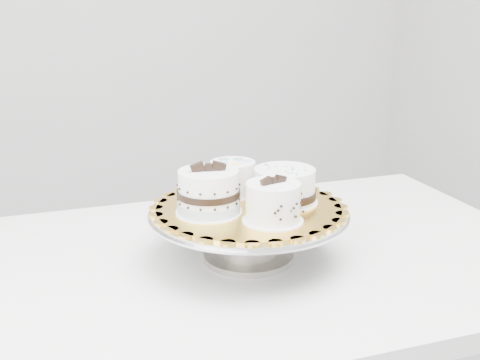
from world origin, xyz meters
name	(u,v)px	position (x,y,z in m)	size (l,w,h in m)	color
table	(263,292)	(0.04, 0.10, 0.66)	(1.23, 0.90, 0.75)	white
cake_stand	(249,225)	(0.00, 0.09, 0.82)	(0.38, 0.38, 0.10)	gray
cake_board	(249,208)	(0.00, 0.09, 0.85)	(0.34, 0.34, 0.01)	gold
cake_swirl	(273,203)	(0.00, 0.01, 0.89)	(0.11, 0.11, 0.08)	white
cake_banded	(209,194)	(-0.08, 0.09, 0.89)	(0.13, 0.13, 0.10)	white
cake_dots	(233,178)	(0.00, 0.17, 0.89)	(0.11, 0.11, 0.07)	white
cake_ribbon	(285,187)	(0.07, 0.08, 0.89)	(0.15, 0.15, 0.07)	white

